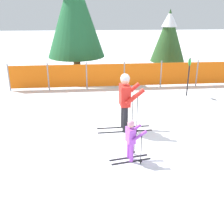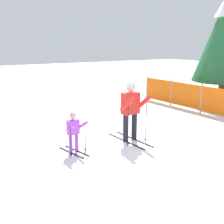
{
  "view_description": "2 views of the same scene",
  "coord_description": "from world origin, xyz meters",
  "views": [
    {
      "loc": [
        -0.95,
        -7.39,
        3.61
      ],
      "look_at": [
        -0.51,
        -0.58,
        0.88
      ],
      "focal_mm": 45.0,
      "sensor_mm": 36.0,
      "label": 1
    },
    {
      "loc": [
        6.04,
        -4.24,
        2.7
      ],
      "look_at": [
        -0.06,
        -0.44,
        0.92
      ],
      "focal_mm": 45.0,
      "sensor_mm": 36.0,
      "label": 2
    }
  ],
  "objects": [
    {
      "name": "conifer_near",
      "position": [
        2.82,
        6.86,
        2.0
      ],
      "size": [
        1.74,
        1.74,
        3.23
      ],
      "color": "#4C3823",
      "rests_on": "ground_plane"
    },
    {
      "name": "trail_marker",
      "position": [
        2.77,
        3.25,
        0.93
      ],
      "size": [
        0.05,
        0.28,
        1.52
      ],
      "color": "black",
      "rests_on": "ground_plane"
    },
    {
      "name": "skier_child",
      "position": [
        -0.12,
        -1.53,
        0.61
      ],
      "size": [
        1.01,
        0.52,
        1.05
      ],
      "rotation": [
        0.0,
        0.0,
        0.22
      ],
      "color": "black",
      "rests_on": "ground_plane"
    },
    {
      "name": "ground_plane",
      "position": [
        0.0,
        0.0,
        0.0
      ],
      "size": [
        60.0,
        60.0,
        0.0
      ],
      "primitive_type": "plane",
      "color": "white"
    },
    {
      "name": "skier_adult",
      "position": [
        -0.07,
        0.18,
        1.02
      ],
      "size": [
        1.64,
        0.75,
        1.71
      ],
      "rotation": [
        0.0,
        0.0,
        0.07
      ],
      "color": "black",
      "rests_on": "ground_plane"
    },
    {
      "name": "safety_fence",
      "position": [
        0.35,
        4.51,
        0.58
      ],
      "size": [
        9.86,
        0.35,
        1.16
      ],
      "rotation": [
        0.0,
        0.0,
        0.03
      ],
      "color": "gray",
      "rests_on": "ground_plane"
    },
    {
      "name": "conifer_far",
      "position": [
        -1.79,
        6.38,
        3.11
      ],
      "size": [
        2.71,
        2.71,
        5.04
      ],
      "color": "#4C3823",
      "rests_on": "ground_plane"
    }
  ]
}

